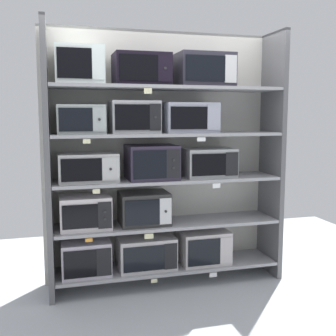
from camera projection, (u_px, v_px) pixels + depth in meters
ground at (202, 332)px, 3.26m from camera, size 6.21×6.00×0.02m
back_panel at (162, 156)px, 4.30m from camera, size 2.41×0.04×2.52m
upright_left at (48, 162)px, 3.76m from camera, size 0.05×0.47×2.52m
upright_right at (272, 156)px, 4.35m from camera, size 0.05×0.47×2.52m
shelf_0 at (168, 266)px, 4.19m from camera, size 2.21×0.47×0.03m
microwave_0 at (86, 257)px, 3.95m from camera, size 0.46×0.40×0.33m
microwave_1 at (146, 252)px, 4.11m from camera, size 0.56×0.39×0.31m
microwave_2 at (203, 246)px, 4.26m from camera, size 0.49×0.40×0.33m
price_tag_0 at (154, 281)px, 3.92m from camera, size 0.06×0.00×0.04m
price_tag_1 at (213, 275)px, 4.07m from camera, size 0.08×0.00×0.04m
shelf_1 at (168, 223)px, 4.14m from camera, size 2.21×0.47×0.03m
microwave_3 at (85, 212)px, 3.90m from camera, size 0.47×0.37×0.31m
microwave_4 at (144, 208)px, 4.05m from camera, size 0.47×0.38×0.31m
price_tag_2 at (89, 240)px, 3.70m from camera, size 0.06×0.00×0.03m
price_tag_3 at (149, 236)px, 3.85m from camera, size 0.08×0.00×0.05m
shelf_2 at (168, 180)px, 4.08m from camera, size 2.21×0.47×0.03m
microwave_5 at (88, 167)px, 3.85m from camera, size 0.54×0.36×0.26m
microwave_6 at (151, 162)px, 4.01m from camera, size 0.47×0.44×0.33m
microwave_7 at (208, 162)px, 4.17m from camera, size 0.51×0.37×0.28m
price_tag_4 at (96, 191)px, 3.67m from camera, size 0.06×0.00×0.04m
price_tag_5 at (216, 186)px, 3.97m from camera, size 0.08×0.00×0.04m
shelf_3 at (168, 134)px, 4.02m from camera, size 2.21×0.47×0.03m
microwave_8 at (81, 119)px, 3.78m from camera, size 0.43×0.38×0.26m
microwave_9 at (134, 117)px, 3.91m from camera, size 0.45×0.35×0.30m
microwave_10 at (189, 118)px, 4.06m from camera, size 0.52×0.39×0.29m
price_tag_6 at (87, 141)px, 3.59m from camera, size 0.07×0.00×0.04m
price_tag_7 at (201, 139)px, 3.87m from camera, size 0.08×0.00×0.04m
shelf_4 at (168, 88)px, 3.97m from camera, size 2.21×0.47×0.03m
microwave_11 at (79, 66)px, 3.72m from camera, size 0.43×0.38×0.34m
microwave_12 at (141, 70)px, 3.88m from camera, size 0.52×0.38×0.30m
microwave_13 at (204, 70)px, 4.04m from camera, size 0.54×0.38×0.32m
price_tag_8 at (148, 91)px, 3.68m from camera, size 0.07×0.00×0.05m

